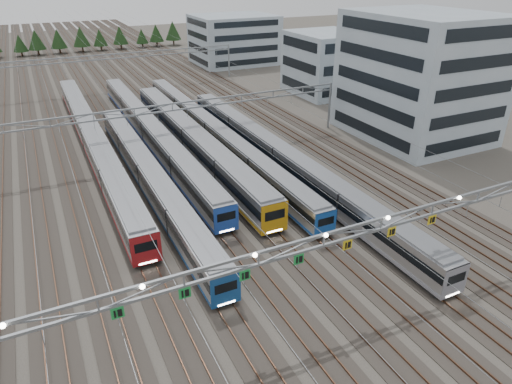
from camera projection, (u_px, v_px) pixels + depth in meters
name	position (u px, v px, depth m)	size (l,w,h in m)	color
ground	(318.00, 313.00, 38.33)	(400.00, 400.00, 0.00)	#47423A
track_bed	(107.00, 70.00, 117.84)	(54.00, 260.00, 5.42)	#2D2823
train_a	(92.00, 138.00, 70.20)	(2.93, 68.35, 3.82)	black
train_b	(149.00, 175.00, 58.35)	(2.73, 51.51, 3.55)	black
train_c	(151.00, 131.00, 73.45)	(2.84, 63.50, 3.70)	black
train_d	(192.00, 140.00, 69.06)	(3.18, 53.23, 4.15)	black
train_e	(213.00, 131.00, 73.52)	(2.65, 65.23, 3.44)	black
train_f	(281.00, 158.00, 63.44)	(2.77, 61.71, 3.60)	black
gantry_near	(324.00, 243.00, 35.01)	(56.36, 0.61, 8.08)	gray
gantry_mid	(173.00, 113.00, 67.52)	(56.36, 0.36, 8.00)	gray
gantry_far	(115.00, 60.00, 103.60)	(56.36, 0.36, 8.00)	gray
depot_bldg_south	(419.00, 77.00, 73.65)	(18.00, 22.00, 19.62)	#92A3AF
depot_bldg_mid	(326.00, 63.00, 100.15)	(14.00, 16.00, 13.01)	#92A3AF
depot_bldg_north	(234.00, 39.00, 130.22)	(22.00, 18.00, 13.16)	#92A3AF
treeline	(61.00, 40.00, 145.00)	(81.20, 5.60, 7.02)	#332114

